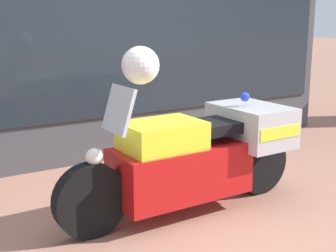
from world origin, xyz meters
TOP-DOWN VIEW (x-y plane):
  - ground_plane at (0.00, 0.00)m, footprint 60.00×60.00m
  - shop_building at (-0.43, 2.00)m, footprint 6.78×0.55m
  - window_display at (0.38, 2.03)m, footprint 5.41×0.30m
  - paramedic_motorcycle at (-0.04, -0.02)m, footprint 2.45×0.80m
  - white_helmet at (-0.65, -0.03)m, footprint 0.31×0.31m

SIDE VIEW (x-z plane):
  - ground_plane at x=0.00m, z-range 0.00..0.00m
  - window_display at x=0.38m, z-range -0.49..1.41m
  - paramedic_motorcycle at x=-0.04m, z-range -0.07..1.14m
  - white_helmet at x=-0.65m, z-range 1.21..1.52m
  - shop_building at x=-0.43m, z-range 0.01..3.83m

